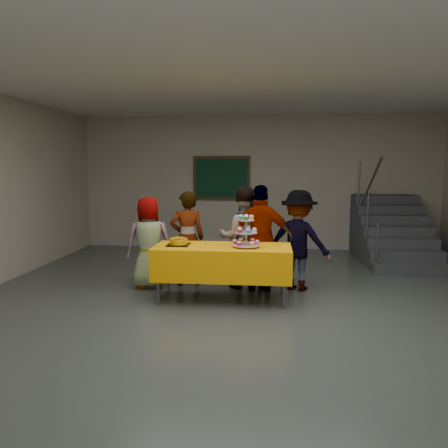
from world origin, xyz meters
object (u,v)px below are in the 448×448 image
object	(u,v)px
schoolchild_a	(149,242)
noticeboard	(222,178)
schoolchild_b	(187,238)
schoolchild_c	(243,238)
schoolchild_d	(261,238)
bake_table	(223,261)
schoolchild_e	(298,240)
bear_cake	(179,241)
staircase	(390,235)
cupcake_stand	(246,234)

from	to	relation	value
schoolchild_a	noticeboard	xyz separation A→B (m)	(0.75, 3.46, 0.89)
schoolchild_b	noticeboard	size ratio (longest dim) A/B	1.14
schoolchild_c	schoolchild_d	world-z (taller)	schoolchild_d
bake_table	schoolchild_e	xyz separation A→B (m)	(1.08, 0.67, 0.20)
schoolchild_d	schoolchild_e	world-z (taller)	schoolchild_d
schoolchild_a	noticeboard	size ratio (longest dim) A/B	1.09
bear_cake	schoolchild_b	world-z (taller)	schoolchild_b
bear_cake	schoolchild_b	distance (m)	0.78
schoolchild_c	bear_cake	bearing A→B (deg)	33.07
schoolchild_b	schoolchild_c	distance (m)	0.88
schoolchild_c	staircase	bearing A→B (deg)	-145.23
noticeboard	cupcake_stand	bearing A→B (deg)	-79.33
cupcake_stand	noticeboard	world-z (taller)	noticeboard
cupcake_stand	schoolchild_e	distance (m)	1.06
noticeboard	schoolchild_b	bearing A→B (deg)	-93.47
staircase	noticeboard	xyz separation A→B (m)	(-3.54, 0.84, 1.11)
schoolchild_d	schoolchild_e	size ratio (longest dim) A/B	1.05
staircase	schoolchild_a	bearing A→B (deg)	-148.53
schoolchild_b	schoolchild_e	xyz separation A→B (m)	(1.71, -0.11, 0.01)
bake_table	schoolchild_d	xyz separation A→B (m)	(0.52, 0.54, 0.24)
staircase	noticeboard	bearing A→B (deg)	166.70
bake_table	bear_cake	world-z (taller)	bear_cake
schoolchild_c	noticeboard	size ratio (longest dim) A/B	1.19
bake_table	cupcake_stand	distance (m)	0.51
bear_cake	schoolchild_e	bearing A→B (deg)	21.49
bake_table	schoolchild_a	world-z (taller)	schoolchild_a
bake_table	schoolchild_e	distance (m)	1.28
schoolchild_e	bear_cake	bearing A→B (deg)	44.07
schoolchild_a	schoolchild_b	bearing A→B (deg)	-171.88
bear_cake	schoolchild_b	size ratio (longest dim) A/B	0.24
bake_table	schoolchild_c	distance (m)	0.77
staircase	schoolchild_d	bearing A→B (deg)	-134.27
schoolchild_c	noticeboard	xyz separation A→B (m)	(-0.68, 3.31, 0.82)
schoolchild_c	schoolchild_e	size ratio (longest dim) A/B	1.03
cupcake_stand	noticeboard	xyz separation A→B (m)	(-0.77, 4.06, 0.65)
bear_cake	schoolchild_d	xyz separation A→B (m)	(1.14, 0.53, -0.03)
cupcake_stand	bear_cake	xyz separation A→B (m)	(-0.94, 0.05, -0.12)
schoolchild_d	cupcake_stand	bearing A→B (deg)	67.66
schoolchild_c	schoolchild_e	world-z (taller)	schoolchild_c
bear_cake	schoolchild_b	bearing A→B (deg)	91.61
schoolchild_c	schoolchild_d	size ratio (longest dim) A/B	0.98
schoolchild_b	schoolchild_e	size ratio (longest dim) A/B	0.98
cupcake_stand	schoolchild_d	xyz separation A→B (m)	(0.20, 0.59, -0.15)
schoolchild_b	noticeboard	xyz separation A→B (m)	(0.20, 3.23, 0.86)
schoolchild_a	noticeboard	bearing A→B (deg)	-116.15
bake_table	schoolchild_b	xyz separation A→B (m)	(-0.64, 0.78, 0.18)
schoolchild_e	staircase	bearing A→B (deg)	-106.25
schoolchild_a	staircase	size ratio (longest dim) A/B	0.59
schoolchild_a	bear_cake	bearing A→B (deg)	122.41
staircase	schoolchild_e	bearing A→B (deg)	-128.83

